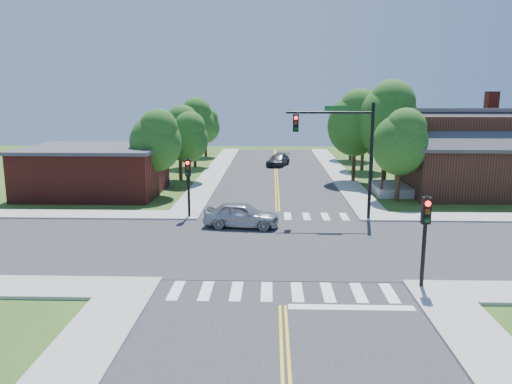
{
  "coord_description": "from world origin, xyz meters",
  "views": [
    {
      "loc": [
        -0.43,
        -24.71,
        7.68
      ],
      "look_at": [
        -1.32,
        3.16,
        2.2
      ],
      "focal_mm": 35.0,
      "sensor_mm": 36.0,
      "label": 1
    }
  ],
  "objects_px": {
    "signal_pole_se": "(425,225)",
    "signal_pole_nw": "(188,177)",
    "signal_mast_ne": "(344,142)",
    "house_ne": "(473,151)",
    "car_silver": "(241,215)",
    "car_dgrey": "(278,160)"
  },
  "relations": [
    {
      "from": "house_ne",
      "to": "car_dgrey",
      "type": "xyz_separation_m",
      "value": [
        -14.85,
        14.79,
        -2.7
      ]
    },
    {
      "from": "house_ne",
      "to": "car_dgrey",
      "type": "height_order",
      "value": "house_ne"
    },
    {
      "from": "signal_pole_se",
      "to": "house_ne",
      "type": "relative_size",
      "value": 0.29
    },
    {
      "from": "signal_pole_nw",
      "to": "car_silver",
      "type": "relative_size",
      "value": 0.83
    },
    {
      "from": "signal_mast_ne",
      "to": "car_dgrey",
      "type": "bearing_deg",
      "value": 98.86
    },
    {
      "from": "signal_mast_ne",
      "to": "signal_pole_nw",
      "type": "relative_size",
      "value": 1.89
    },
    {
      "from": "car_dgrey",
      "to": "signal_pole_nw",
      "type": "bearing_deg",
      "value": -87.0
    },
    {
      "from": "car_silver",
      "to": "car_dgrey",
      "type": "height_order",
      "value": "car_silver"
    },
    {
      "from": "signal_pole_se",
      "to": "signal_pole_nw",
      "type": "xyz_separation_m",
      "value": [
        -11.2,
        11.2,
        0.0
      ]
    },
    {
      "from": "signal_pole_nw",
      "to": "house_ne",
      "type": "bearing_deg",
      "value": 22.69
    },
    {
      "from": "signal_pole_se",
      "to": "signal_pole_nw",
      "type": "relative_size",
      "value": 1.0
    },
    {
      "from": "signal_mast_ne",
      "to": "house_ne",
      "type": "bearing_deg",
      "value": 37.68
    },
    {
      "from": "car_silver",
      "to": "signal_mast_ne",
      "type": "bearing_deg",
      "value": -63.95
    },
    {
      "from": "signal_mast_ne",
      "to": "car_silver",
      "type": "bearing_deg",
      "value": -161.09
    },
    {
      "from": "signal_pole_nw",
      "to": "house_ne",
      "type": "distance_m",
      "value": 22.45
    },
    {
      "from": "signal_mast_ne",
      "to": "signal_pole_se",
      "type": "bearing_deg",
      "value": -81.44
    },
    {
      "from": "signal_pole_nw",
      "to": "car_silver",
      "type": "distance_m",
      "value": 4.43
    },
    {
      "from": "signal_mast_ne",
      "to": "signal_pole_se",
      "type": "height_order",
      "value": "signal_mast_ne"
    },
    {
      "from": "signal_mast_ne",
      "to": "signal_pole_se",
      "type": "xyz_separation_m",
      "value": [
        1.69,
        -11.21,
        -2.19
      ]
    },
    {
      "from": "house_ne",
      "to": "car_silver",
      "type": "bearing_deg",
      "value": -148.17
    },
    {
      "from": "signal_pole_nw",
      "to": "car_silver",
      "type": "xyz_separation_m",
      "value": [
        3.42,
        -2.08,
        -1.92
      ]
    },
    {
      "from": "signal_pole_se",
      "to": "car_dgrey",
      "type": "xyz_separation_m",
      "value": [
        -5.34,
        34.65,
        -2.04
      ]
    }
  ]
}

